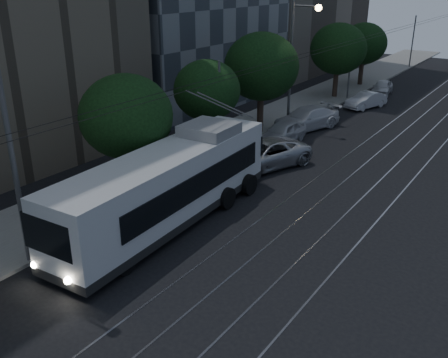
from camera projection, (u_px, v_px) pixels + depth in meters
name	position (u px, v px, depth m)	size (l,w,h in m)	color
ground	(184.00, 269.00, 18.75)	(120.00, 120.00, 0.00)	black
sidewalk	(270.00, 120.00, 37.94)	(5.00, 90.00, 0.15)	slate
tram_rails	(403.00, 144.00, 32.76)	(4.52, 90.00, 0.02)	#929199
overhead_wires	(303.00, 79.00, 35.35)	(2.23, 90.00, 6.00)	black
trolleybus	(170.00, 185.00, 21.70)	(3.30, 12.97, 5.63)	silver
pickup_silver	(264.00, 154.00, 28.45)	(2.62, 5.69, 1.58)	#AAACB2
car_white_a	(282.00, 133.00, 32.62)	(1.70, 4.23, 1.44)	silver
car_white_b	(306.00, 118.00, 35.63)	(2.20, 5.40, 1.57)	silver
car_white_c	(366.00, 100.00, 41.38)	(1.39, 3.98, 1.31)	silver
car_white_d	(382.00, 87.00, 46.10)	(1.55, 3.86, 1.31)	silver
tree_1	(126.00, 117.00, 23.64)	(4.47, 4.47, 6.07)	black
tree_2	(207.00, 91.00, 28.61)	(3.86, 3.86, 5.89)	black
tree_3	(261.00, 67.00, 33.16)	(5.01, 5.01, 6.89)	black
tree_4	(338.00, 49.00, 43.48)	(4.91, 4.91, 6.54)	black
tree_5	(364.00, 44.00, 48.53)	(4.42, 4.42, 6.11)	black
streetlamp_near	(10.00, 101.00, 16.56)	(2.55, 0.44, 10.62)	#5C5C5F
streetlamp_far	(296.00, 52.00, 34.52)	(2.15, 0.44, 8.73)	#5C5C5F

